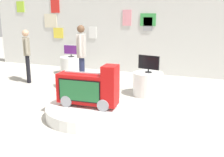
% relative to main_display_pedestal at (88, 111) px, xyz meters
% --- Properties ---
extents(ground_plane, '(30.00, 30.00, 0.00)m').
position_rel_main_display_pedestal_xyz_m(ground_plane, '(-0.05, 0.13, -0.12)').
color(ground_plane, '#B2ADA3').
extents(back_wall_display, '(12.10, 0.13, 3.23)m').
position_rel_main_display_pedestal_xyz_m(back_wall_display, '(-0.07, 4.34, 1.50)').
color(back_wall_display, silver).
rests_on(back_wall_display, ground).
extents(main_display_pedestal, '(1.72, 1.72, 0.23)m').
position_rel_main_display_pedestal_xyz_m(main_display_pedestal, '(0.00, 0.00, 0.00)').
color(main_display_pedestal, silver).
rests_on(main_display_pedestal, ground).
extents(novelty_firetruck_tv, '(1.25, 0.47, 0.88)m').
position_rel_main_display_pedestal_xyz_m(novelty_firetruck_tv, '(0.03, -0.01, 0.48)').
color(novelty_firetruck_tv, gray).
rests_on(novelty_firetruck_tv, main_display_pedestal).
extents(display_pedestal_left_rear, '(0.78, 0.78, 0.60)m').
position_rel_main_display_pedestal_xyz_m(display_pedestal_left_rear, '(-2.24, 3.32, 0.19)').
color(display_pedestal_left_rear, silver).
rests_on(display_pedestal_left_rear, ground).
extents(tv_on_left_rear, '(0.53, 0.21, 0.42)m').
position_rel_main_display_pedestal_xyz_m(tv_on_left_rear, '(-2.24, 3.31, 0.71)').
color(tv_on_left_rear, black).
rests_on(tv_on_left_rear, display_pedestal_left_rear).
extents(display_pedestal_center_rear, '(0.77, 0.77, 0.60)m').
position_rel_main_display_pedestal_xyz_m(display_pedestal_center_rear, '(0.82, 1.86, 0.19)').
color(display_pedestal_center_rear, silver).
rests_on(display_pedestal_center_rear, ground).
extents(tv_on_center_rear, '(0.56, 0.17, 0.44)m').
position_rel_main_display_pedestal_xyz_m(tv_on_center_rear, '(0.82, 1.86, 0.73)').
color(tv_on_center_rear, black).
rests_on(tv_on_center_rear, display_pedestal_center_rear).
extents(shopper_browsing_near_truck, '(0.31, 0.53, 1.78)m').
position_rel_main_display_pedestal_xyz_m(shopper_browsing_near_truck, '(-0.93, 1.57, 0.94)').
color(shopper_browsing_near_truck, '#1E233F').
rests_on(shopper_browsing_near_truck, ground).
extents(shopper_browsing_rear, '(0.39, 0.45, 1.60)m').
position_rel_main_display_pedestal_xyz_m(shopper_browsing_rear, '(-2.93, 1.85, 0.82)').
color(shopper_browsing_rear, black).
rests_on(shopper_browsing_rear, ground).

